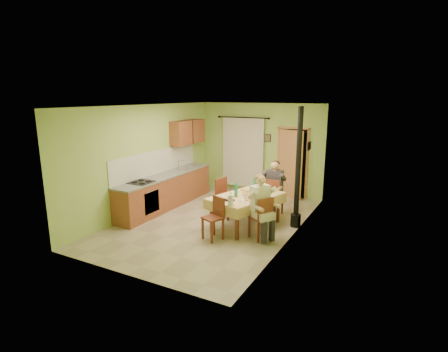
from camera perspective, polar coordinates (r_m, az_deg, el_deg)
The scene contains 17 objects.
floor at distance 8.70m, azimuth -1.78°, elevation -7.35°, with size 4.00×6.00×0.01m, color tan.
room_shell at distance 8.24m, azimuth -1.87°, elevation 4.58°, with size 4.04×6.04×2.82m.
kitchen_run at distance 9.77m, azimuth -9.38°, elevation -2.24°, with size 0.64×3.64×1.56m.
upper_cabinets at distance 10.61m, azimuth -5.91°, elevation 7.16°, with size 0.35×1.40×0.70m, color brown.
curtain at distance 11.13m, azimuth 3.09°, elevation 3.92°, with size 1.70×0.07×2.22m.
doorway at distance 10.62m, azimuth 10.92°, elevation 2.09°, with size 0.96×0.31×2.15m.
dining_table at distance 8.26m, azimuth 3.60°, elevation -5.71°, with size 1.51×1.98×0.76m.
tableware at distance 8.04m, azimuth 3.26°, elevation -2.90°, with size 0.71×1.65×0.33m.
chair_far at distance 9.13m, azimuth 8.06°, elevation -4.54°, with size 0.42×0.42×0.97m.
chair_near at distance 7.57m, azimuth -1.76°, elevation -8.22°, with size 0.48×0.48×0.92m.
chair_right at distance 7.63m, azimuth 6.00°, elevation -8.11°, with size 0.55×0.55×0.95m.
chair_left at distance 8.89m, azimuth 0.41°, elevation -4.91°, with size 0.51×0.51×1.00m.
man_far at distance 8.99m, azimuth 8.21°, elevation -0.94°, with size 0.58×0.47×1.39m.
man_right at distance 7.45m, azimuth 6.04°, elevation -3.85°, with size 0.63×0.65×1.39m.
stove_flue at distance 8.23m, azimuth 11.88°, elevation -1.37°, with size 0.24×0.24×2.80m.
picture_back at distance 10.82m, azimuth 7.15°, elevation 6.17°, with size 0.19×0.03×0.23m, color black.
picture_right at distance 8.62m, azimuth 13.70°, elevation 4.80°, with size 0.03×0.31×0.21m, color brown.
Camera 1 is at (4.04, -7.08, 3.05)m, focal length 28.00 mm.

